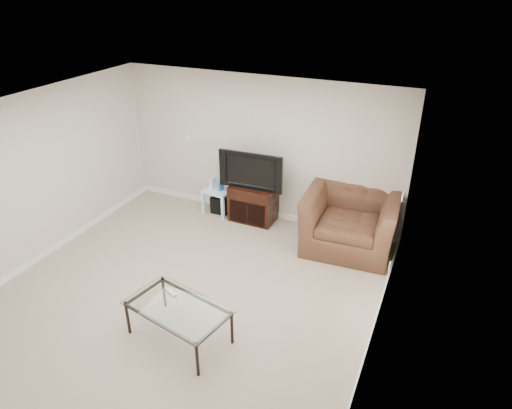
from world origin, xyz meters
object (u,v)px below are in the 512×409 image
at_px(television, 253,169).
at_px(subwoofer, 221,203).
at_px(recliner, 351,212).
at_px(tv_stand, 254,202).
at_px(coffee_table, 179,322).
at_px(side_table, 219,200).

relative_size(television, subwoofer, 3.35).
distance_m(television, subwoofer, 1.05).
bearing_deg(subwoofer, recliner, -5.82).
distance_m(tv_stand, subwoofer, 0.68).
height_order(television, coffee_table, television).
distance_m(side_table, recliner, 2.48).
relative_size(side_table, recliner, 0.33).
relative_size(television, coffee_table, 0.86).
distance_m(subwoofer, coffee_table, 3.27).
bearing_deg(television, recliner, -8.40).
xyz_separation_m(television, side_table, (-0.69, 0.03, -0.75)).
bearing_deg(tv_stand, coffee_table, -81.74).
distance_m(side_table, coffee_table, 3.26).
height_order(television, subwoofer, television).
height_order(television, side_table, television).
distance_m(side_table, subwoofer, 0.07).
height_order(side_table, coffee_table, coffee_table).
relative_size(tv_stand, side_table, 1.65).
xyz_separation_m(tv_stand, television, (-0.00, -0.03, 0.65)).
bearing_deg(side_table, coffee_table, -70.68).
height_order(side_table, subwoofer, side_table).
bearing_deg(subwoofer, tv_stand, -1.37).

